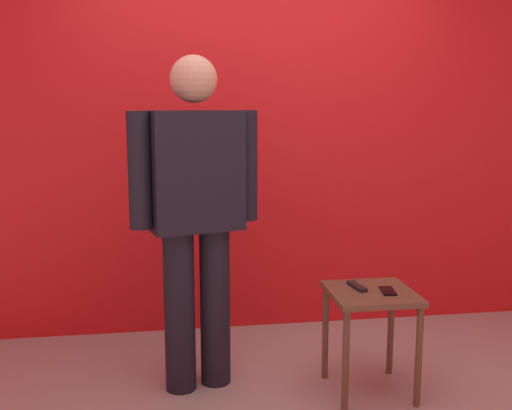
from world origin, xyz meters
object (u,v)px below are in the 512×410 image
side_table (371,310)px  cell_phone (388,291)px  tv_remote (357,286)px  standing_person (196,208)px

side_table → cell_phone: (0.08, -0.03, 0.11)m
side_table → tv_remote: tv_remote is taller
standing_person → side_table: bearing=-13.2°
standing_person → tv_remote: standing_person is taller
standing_person → cell_phone: size_ratio=12.68×
cell_phone → tv_remote: bearing=156.6°
standing_person → side_table: size_ratio=3.15×
side_table → tv_remote: size_ratio=3.41×
tv_remote → cell_phone: bearing=-41.0°
side_table → tv_remote: bearing=136.6°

